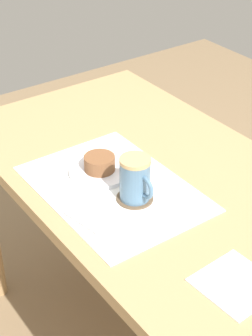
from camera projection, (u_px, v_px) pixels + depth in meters
dining_table at (164, 206)px, 1.54m from camera, size 1.32×0.69×0.74m
placemat at (113, 188)px, 1.46m from camera, size 0.48×0.34×0.00m
pastry_plate at (100, 171)px, 1.51m from camera, size 0.17×0.17×0.01m
pastry at (100, 163)px, 1.50m from camera, size 0.08×0.08×0.04m
coffee_coaster at (135, 198)px, 1.42m from camera, size 0.09×0.09×0.00m
coffee_mug at (136, 179)px, 1.38m from camera, size 0.11×0.08×0.12m
teaspoon at (83, 224)px, 1.33m from camera, size 0.13×0.03×0.01m
paper_napkin at (236, 284)px, 1.17m from camera, size 0.16×0.16×0.00m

